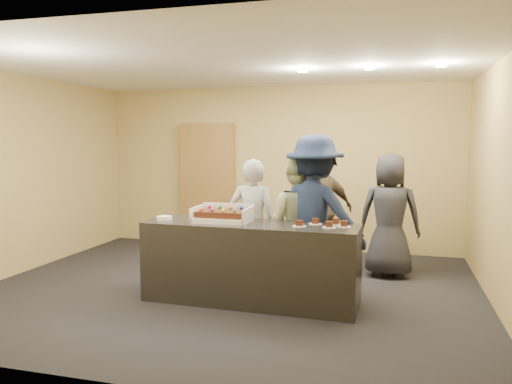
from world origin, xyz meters
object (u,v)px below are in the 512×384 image
person_server_grey (253,225)px  plate_stack (164,218)px  person_navy_man (314,216)px  person_dark_suit (390,215)px  storage_cabinet (208,184)px  person_brown_extra (320,210)px  sheet_cake (222,213)px  cake_box (223,218)px  person_sage_man (297,224)px  serving_counter (251,263)px

person_server_grey → plate_stack: bearing=27.0°
person_navy_man → person_dark_suit: size_ratio=1.14×
storage_cabinet → person_brown_extra: bearing=-27.7°
sheet_cake → person_server_grey: bearing=62.7°
storage_cabinet → person_server_grey: storage_cabinet is taller
person_brown_extra → person_navy_man: bearing=61.4°
person_brown_extra → plate_stack: bearing=14.5°
cake_box → person_navy_man: bearing=23.6°
person_dark_suit → person_sage_man: bearing=43.6°
storage_cabinet → plate_stack: size_ratio=11.88×
serving_counter → person_navy_man: bearing=36.5°
person_server_grey → person_navy_man: (0.74, -0.00, 0.14)m
person_navy_man → person_brown_extra: bearing=-71.6°
plate_stack → person_server_grey: person_server_grey is taller
person_navy_man → plate_stack: bearing=30.2°
plate_stack → cake_box: bearing=6.5°
storage_cabinet → person_navy_man: bearing=-46.4°
sheet_cake → person_brown_extra: 1.90m
person_navy_man → person_brown_extra: (-0.11, 1.23, -0.11)m
sheet_cake → person_server_grey: 0.54m
person_brown_extra → person_dark_suit: bearing=137.3°
cake_box → person_server_grey: (0.23, 0.43, -0.14)m
cake_box → sheet_cake: cake_box is taller
serving_counter → person_brown_extra: (0.53, 1.68, 0.38)m
person_server_grey → person_navy_man: person_navy_man is taller
plate_stack → person_navy_man: size_ratio=0.09×
sheet_cake → person_dark_suit: 2.38m
person_server_grey → person_sage_man: (0.52, 0.09, 0.02)m
serving_counter → person_server_grey: (-0.10, 0.45, 0.35)m
plate_stack → person_navy_man: (1.67, 0.50, 0.02)m
storage_cabinet → person_navy_man: size_ratio=1.12×
serving_counter → cake_box: 0.60m
serving_counter → person_navy_man: 0.93m
cake_box → storage_cabinet: bearing=114.4°
plate_stack → person_dark_suit: size_ratio=0.11×
person_sage_man → person_dark_suit: (1.06, 0.99, 0.00)m
person_sage_man → person_brown_extra: (0.11, 1.14, 0.01)m
person_brown_extra → person_dark_suit: (0.95, -0.15, -0.01)m
sheet_cake → person_brown_extra: bearing=62.7°
serving_counter → cake_box: (-0.33, 0.02, 0.49)m
person_dark_suit → plate_stack: bearing=32.8°
cake_box → sheet_cake: 0.06m
sheet_cake → person_navy_man: (0.98, 0.45, -0.06)m
person_sage_man → person_brown_extra: size_ratio=0.98×
cake_box → person_sage_man: size_ratio=0.38×
person_server_grey → person_dark_suit: 1.92m
plate_stack → person_sage_man: bearing=22.3°
sheet_cake → person_dark_suit: (1.82, 1.53, -0.17)m
cake_box → person_dark_suit: (1.82, 1.51, -0.12)m
person_brown_extra → storage_cabinet: bearing=-61.3°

